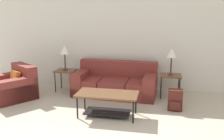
% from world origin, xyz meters
% --- Properties ---
extents(wall_back, '(8.87, 0.06, 2.60)m').
position_xyz_m(wall_back, '(0.00, 4.20, 1.30)').
color(wall_back, silver).
rests_on(wall_back, ground_plane).
extents(couch, '(2.09, 1.09, 0.82)m').
position_xyz_m(couch, '(-0.09, 3.57, 0.29)').
color(couch, maroon).
rests_on(couch, ground_plane).
extents(armchair, '(1.34, 1.36, 0.80)m').
position_xyz_m(armchair, '(-2.48, 2.75, 0.29)').
color(armchair, maroon).
rests_on(armchair, ground_plane).
extents(coffee_table, '(1.22, 0.60, 0.48)m').
position_xyz_m(coffee_table, '(0.01, 2.16, 0.35)').
color(coffee_table, brown).
rests_on(coffee_table, ground_plane).
extents(side_table_left, '(0.51, 0.48, 0.56)m').
position_xyz_m(side_table_left, '(-1.45, 3.61, 0.50)').
color(side_table_left, brown).
rests_on(side_table_left, ground_plane).
extents(side_table_right, '(0.51, 0.48, 0.56)m').
position_xyz_m(side_table_right, '(1.27, 3.61, 0.50)').
color(side_table_right, brown).
rests_on(side_table_right, ground_plane).
extents(table_lamp_left, '(0.24, 0.24, 0.66)m').
position_xyz_m(table_lamp_left, '(-1.45, 3.61, 1.08)').
color(table_lamp_left, '#472D1E').
rests_on(table_lamp_left, side_table_left).
extents(table_lamp_right, '(0.24, 0.24, 0.66)m').
position_xyz_m(table_lamp_right, '(1.27, 3.61, 1.08)').
color(table_lamp_right, '#472D1E').
rests_on(table_lamp_right, side_table_right).
extents(backpack, '(0.30, 0.28, 0.46)m').
position_xyz_m(backpack, '(1.36, 2.75, 0.22)').
color(backpack, '#4C1E19').
rests_on(backpack, ground_plane).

